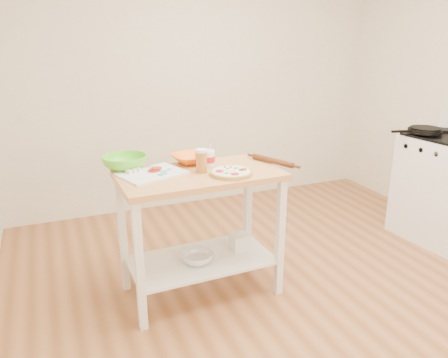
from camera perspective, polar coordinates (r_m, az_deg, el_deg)
room_shell at (r=2.60m, az=13.39°, el=8.65°), size 4.04×4.54×2.74m
prep_island at (r=2.98m, az=-3.12°, el=-3.84°), size 1.09×0.61×0.90m
gas_stove at (r=4.33m, az=26.90°, el=-1.06°), size 0.65×0.74×1.11m
skillet at (r=4.18m, az=24.72°, el=5.77°), size 0.45×0.29×0.03m
pizza at (r=2.83m, az=0.95°, el=0.89°), size 0.28×0.28×0.04m
cutting_board at (r=2.88m, az=-9.50°, el=0.77°), size 0.48×0.41×0.04m
spatula at (r=2.86m, az=-7.76°, el=0.90°), size 0.12×0.13×0.01m
knife at (r=3.00m, az=-12.56°, el=1.49°), size 0.27×0.08×0.01m
orange_bowl at (r=3.10m, az=-4.37°, el=2.70°), size 0.30×0.30×0.06m
green_bowl at (r=3.02m, az=-12.85°, el=2.13°), size 0.35×0.35×0.09m
beer_pint at (r=2.87m, az=-2.96°, el=2.40°), size 0.08×0.08×0.16m
yogurt_tub at (r=2.99m, az=-2.11°, el=2.67°), size 0.10×0.10×0.21m
rolling_pin at (r=3.09m, az=6.39°, el=2.34°), size 0.17×0.34×0.04m
shelf_glass_bowl at (r=3.08m, az=-3.49°, el=-10.22°), size 0.26×0.26×0.07m
shelf_bin at (r=3.24m, az=2.04°, el=-8.18°), size 0.13×0.13×0.12m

